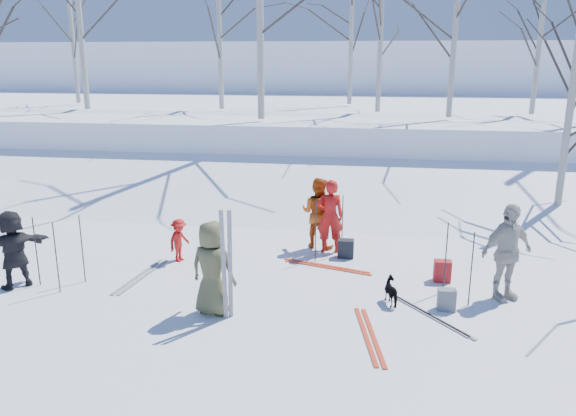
% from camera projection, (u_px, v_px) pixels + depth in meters
% --- Properties ---
extents(ground, '(120.00, 120.00, 0.00)m').
position_uv_depth(ground, '(275.00, 300.00, 10.00)').
color(ground, white).
rests_on(ground, ground).
extents(snow_ramp, '(70.00, 9.49, 4.12)m').
position_uv_depth(snow_ramp, '(316.00, 197.00, 16.64)').
color(snow_ramp, white).
rests_on(snow_ramp, ground).
extents(snow_plateau, '(70.00, 18.00, 2.20)m').
position_uv_depth(snow_plateau, '(339.00, 128.00, 25.96)').
color(snow_plateau, white).
rests_on(snow_plateau, ground).
extents(far_hill, '(90.00, 30.00, 6.00)m').
position_uv_depth(far_hill, '(356.00, 84.00, 45.73)').
color(far_hill, white).
rests_on(far_hill, ground).
extents(skier_olive_center, '(0.88, 0.67, 1.61)m').
position_uv_depth(skier_olive_center, '(212.00, 268.00, 9.30)').
color(skier_olive_center, '#4B4C2E').
rests_on(skier_olive_center, ground).
extents(skier_red_north, '(0.65, 0.48, 1.64)m').
position_uv_depth(skier_red_north, '(330.00, 216.00, 12.26)').
color(skier_red_north, '#B41310').
rests_on(skier_red_north, ground).
extents(skier_redor_behind, '(0.92, 0.81, 1.61)m').
position_uv_depth(skier_redor_behind, '(318.00, 213.00, 12.59)').
color(skier_redor_behind, '#B6440E').
rests_on(skier_redor_behind, ground).
extents(skier_red_seated, '(0.50, 0.67, 0.92)m').
position_uv_depth(skier_red_seated, '(179.00, 240.00, 11.80)').
color(skier_red_seated, '#B41310').
rests_on(skier_red_seated, ground).
extents(skier_cream_east, '(1.11, 0.87, 1.76)m').
position_uv_depth(skier_cream_east, '(507.00, 252.00, 9.85)').
color(skier_cream_east, beige).
rests_on(skier_cream_east, ground).
extents(skier_grey_west, '(1.23, 1.35, 1.50)m').
position_uv_depth(skier_grey_west, '(13.00, 249.00, 10.39)').
color(skier_grey_west, black).
rests_on(skier_grey_west, ground).
extents(dog, '(0.44, 0.60, 0.46)m').
position_uv_depth(dog, '(393.00, 291.00, 9.80)').
color(dog, black).
rests_on(dog, ground).
extents(upright_ski_left, '(0.08, 0.16, 1.90)m').
position_uv_depth(upright_ski_left, '(224.00, 266.00, 9.01)').
color(upright_ski_left, silver).
rests_on(upright_ski_left, ground).
extents(upright_ski_right, '(0.14, 0.23, 1.89)m').
position_uv_depth(upright_ski_right, '(230.00, 265.00, 9.03)').
color(upright_ski_right, silver).
rests_on(upright_ski_right, ground).
extents(ski_pair_a, '(1.27, 2.01, 0.02)m').
position_uv_depth(ski_pair_a, '(327.00, 267.00, 11.56)').
color(ski_pair_a, red).
rests_on(ski_pair_a, ground).
extents(ski_pair_b, '(0.64, 1.95, 0.02)m').
position_uv_depth(ski_pair_b, '(141.00, 276.00, 11.05)').
color(ski_pair_b, silver).
rests_on(ski_pair_b, ground).
extents(ski_pair_c, '(0.88, 1.97, 0.02)m').
position_uv_depth(ski_pair_c, '(369.00, 336.00, 8.71)').
color(ski_pair_c, red).
rests_on(ski_pair_c, ground).
extents(ski_pair_d, '(2.05, 2.09, 0.02)m').
position_uv_depth(ski_pair_d, '(429.00, 315.00, 9.40)').
color(ski_pair_d, silver).
rests_on(ski_pair_d, ground).
extents(ski_pole_a, '(0.02, 0.02, 1.34)m').
position_uv_depth(ski_pole_a, '(471.00, 269.00, 9.61)').
color(ski_pole_a, black).
rests_on(ski_pole_a, ground).
extents(ski_pole_b, '(0.02, 0.02, 1.34)m').
position_uv_depth(ski_pole_b, '(56.00, 258.00, 10.16)').
color(ski_pole_b, black).
rests_on(ski_pole_b, ground).
extents(ski_pole_c, '(0.02, 0.02, 1.34)m').
position_uv_depth(ski_pole_c, '(82.00, 249.00, 10.64)').
color(ski_pole_c, black).
rests_on(ski_pole_c, ground).
extents(ski_pole_d, '(0.02, 0.02, 1.34)m').
position_uv_depth(ski_pole_d, '(342.00, 225.00, 12.13)').
color(ski_pole_d, black).
rests_on(ski_pole_d, ground).
extents(ski_pole_e, '(0.02, 0.02, 1.34)m').
position_uv_depth(ski_pole_e, '(446.00, 258.00, 10.16)').
color(ski_pole_e, black).
rests_on(ski_pole_e, ground).
extents(ski_pole_f, '(0.02, 0.02, 1.34)m').
position_uv_depth(ski_pole_f, '(316.00, 230.00, 11.76)').
color(ski_pole_f, black).
rests_on(ski_pole_f, ground).
extents(ski_pole_g, '(0.02, 0.02, 1.34)m').
position_uv_depth(ski_pole_g, '(36.00, 252.00, 10.49)').
color(ski_pole_g, black).
rests_on(ski_pole_g, ground).
extents(backpack_red, '(0.32, 0.22, 0.42)m').
position_uv_depth(backpack_red, '(442.00, 271.00, 10.79)').
color(backpack_red, '#A2191B').
rests_on(backpack_red, ground).
extents(backpack_grey, '(0.30, 0.20, 0.38)m').
position_uv_depth(backpack_grey, '(447.00, 300.00, 9.57)').
color(backpack_grey, slate).
rests_on(backpack_grey, ground).
extents(backpack_dark, '(0.34, 0.24, 0.40)m').
position_uv_depth(backpack_dark, '(346.00, 249.00, 12.07)').
color(backpack_dark, black).
rests_on(backpack_dark, ground).
extents(birch_plateau_a, '(4.41, 4.41, 5.44)m').
position_uv_depth(birch_plateau_a, '(73.00, 39.00, 24.21)').
color(birch_plateau_a, silver).
rests_on(birch_plateau_a, snow_plateau).
extents(birch_plateau_c, '(3.88, 3.88, 4.69)m').
position_uv_depth(birch_plateau_c, '(539.00, 46.00, 19.41)').
color(birch_plateau_c, silver).
rests_on(birch_plateau_c, snow_plateau).
extents(birch_plateau_d, '(5.80, 5.80, 7.43)m').
position_uv_depth(birch_plateau_d, '(78.00, 9.00, 20.97)').
color(birch_plateau_d, silver).
rests_on(birch_plateau_d, snow_plateau).
extents(birch_plateau_e, '(4.34, 4.34, 5.34)m').
position_uv_depth(birch_plateau_e, '(455.00, 35.00, 18.35)').
color(birch_plateau_e, silver).
rests_on(birch_plateau_e, snow_plateau).
extents(birch_plateau_g, '(4.49, 4.49, 5.55)m').
position_uv_depth(birch_plateau_g, '(351.00, 37.00, 23.60)').
color(birch_plateau_g, silver).
rests_on(birch_plateau_g, snow_plateau).
extents(birch_plateau_i, '(4.47, 4.47, 5.53)m').
position_uv_depth(birch_plateau_i, '(381.00, 34.00, 20.21)').
color(birch_plateau_i, silver).
rests_on(birch_plateau_i, snow_plateau).
extents(birch_plateau_j, '(4.29, 4.29, 5.28)m').
position_uv_depth(birch_plateau_j, '(220.00, 39.00, 21.42)').
color(birch_plateau_j, silver).
rests_on(birch_plateau_j, snow_plateau).
extents(birch_edge_e, '(4.07, 4.07, 4.96)m').
position_uv_depth(birch_edge_e, '(568.00, 128.00, 13.95)').
color(birch_edge_e, silver).
rests_on(birch_edge_e, ground).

